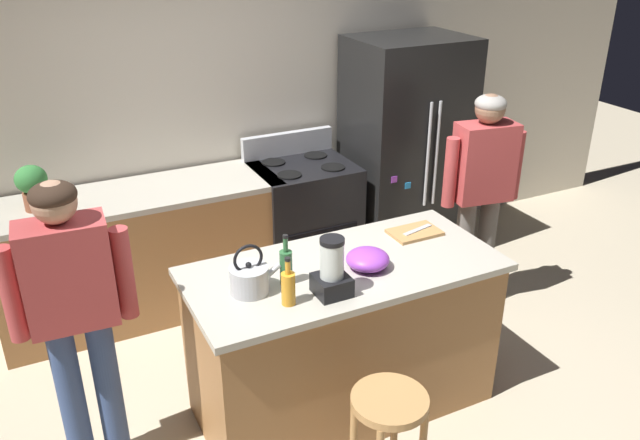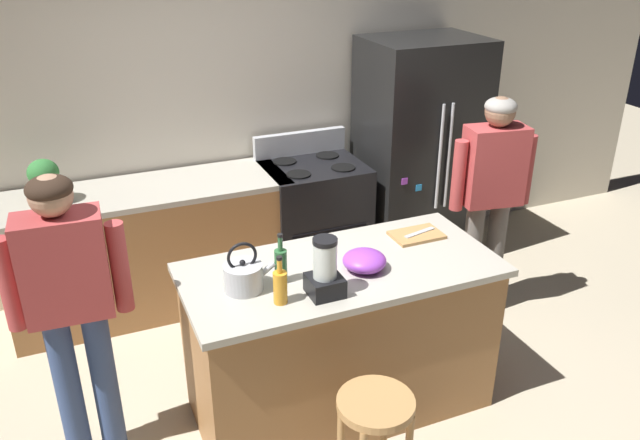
{
  "view_description": "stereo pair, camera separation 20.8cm",
  "coord_description": "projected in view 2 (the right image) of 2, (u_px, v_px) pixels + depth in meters",
  "views": [
    {
      "loc": [
        -1.49,
        -2.7,
        2.67
      ],
      "look_at": [
        0.0,
        0.3,
        1.1
      ],
      "focal_mm": 36.38,
      "sensor_mm": 36.0,
      "label": 1
    },
    {
      "loc": [
        -1.3,
        -2.79,
        2.67
      ],
      "look_at": [
        0.0,
        0.3,
        1.1
      ],
      "focal_mm": 36.38,
      "sensor_mm": 36.0,
      "label": 2
    }
  ],
  "objects": [
    {
      "name": "bottle_olive_oil",
      "position": [
        281.0,
        265.0,
        3.33
      ],
      "size": [
        0.07,
        0.07,
        0.28
      ],
      "color": "#2D6638",
      "rests_on": "kitchen_island"
    },
    {
      "name": "back_counter_run",
      "position": [
        153.0,
        248.0,
        4.73
      ],
      "size": [
        2.0,
        0.64,
        0.95
      ],
      "color": "#9E6B3D",
      "rests_on": "ground_plane"
    },
    {
      "name": "tea_kettle",
      "position": [
        244.0,
        276.0,
        3.27
      ],
      "size": [
        0.28,
        0.2,
        0.27
      ],
      "color": "#B7BABF",
      "rests_on": "kitchen_island"
    },
    {
      "name": "bar_stool",
      "position": [
        375.0,
        427.0,
        2.99
      ],
      "size": [
        0.36,
        0.36,
        0.69
      ],
      "color": "#B7844C",
      "rests_on": "ground_plane"
    },
    {
      "name": "person_by_island_left",
      "position": [
        70.0,
        298.0,
        3.15
      ],
      "size": [
        0.59,
        0.24,
        1.63
      ],
      "color": "#384C7A",
      "rests_on": "ground_plane"
    },
    {
      "name": "kitchen_island",
      "position": [
        340.0,
        338.0,
        3.72
      ],
      "size": [
        1.73,
        0.81,
        0.95
      ],
      "color": "#9E6B3D",
      "rests_on": "ground_plane"
    },
    {
      "name": "chef_knife",
      "position": [
        420.0,
        232.0,
        3.84
      ],
      "size": [
        0.22,
        0.08,
        0.01
      ],
      "primitive_type": "cube",
      "rotation": [
        0.0,
        0.0,
        0.22
      ],
      "color": "#B7BABF",
      "rests_on": "cutting_board"
    },
    {
      "name": "person_by_sink_right",
      "position": [
        491.0,
        188.0,
        4.42
      ],
      "size": [
        0.6,
        0.28,
        1.62
      ],
      "color": "#66605B",
      "rests_on": "ground_plane"
    },
    {
      "name": "potted_plant",
      "position": [
        44.0,
        178.0,
        4.23
      ],
      "size": [
        0.2,
        0.2,
        0.3
      ],
      "color": "brown",
      "rests_on": "back_counter_run"
    },
    {
      "name": "refrigerator",
      "position": [
        418.0,
        154.0,
        5.26
      ],
      "size": [
        0.9,
        0.73,
        1.84
      ],
      "color": "black",
      "rests_on": "ground_plane"
    },
    {
      "name": "ground_plane",
      "position": [
        339.0,
        403.0,
        3.92
      ],
      "size": [
        14.0,
        14.0,
        0.0
      ],
      "primitive_type": "plane",
      "color": "beige"
    },
    {
      "name": "blender_appliance",
      "position": [
        325.0,
        271.0,
        3.21
      ],
      "size": [
        0.17,
        0.17,
        0.31
      ],
      "color": "black",
      "rests_on": "kitchen_island"
    },
    {
      "name": "back_wall",
      "position": [
        237.0,
        106.0,
        4.97
      ],
      "size": [
        8.0,
        0.1,
        2.7
      ],
      "primitive_type": "cube",
      "color": "beige",
      "rests_on": "ground_plane"
    },
    {
      "name": "stove_range",
      "position": [
        314.0,
        220.0,
        5.15
      ],
      "size": [
        0.76,
        0.65,
        1.13
      ],
      "color": "black",
      "rests_on": "ground_plane"
    },
    {
      "name": "bottle_soda",
      "position": [
        280.0,
        286.0,
        3.15
      ],
      "size": [
        0.07,
        0.07,
        0.26
      ],
      "color": "orange",
      "rests_on": "kitchen_island"
    },
    {
      "name": "cutting_board",
      "position": [
        417.0,
        235.0,
        3.84
      ],
      "size": [
        0.3,
        0.2,
        0.02
      ],
      "primitive_type": "cube",
      "color": "#B7844C",
      "rests_on": "kitchen_island"
    },
    {
      "name": "mixing_bowl",
      "position": [
        364.0,
        261.0,
        3.47
      ],
      "size": [
        0.24,
        0.24,
        0.11
      ],
      "primitive_type": "ellipsoid",
      "color": "purple",
      "rests_on": "kitchen_island"
    }
  ]
}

